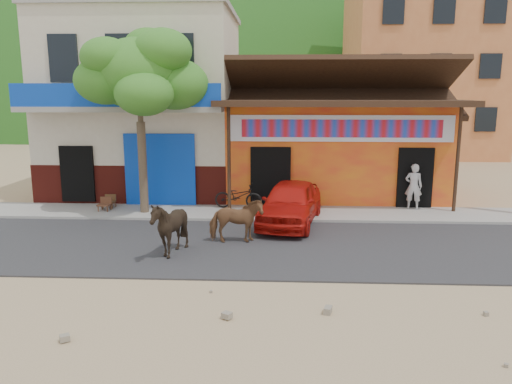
{
  "coord_description": "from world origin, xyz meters",
  "views": [
    {
      "loc": [
        -0.06,
        -10.28,
        4.08
      ],
      "look_at": [
        -0.72,
        3.0,
        1.4
      ],
      "focal_mm": 35.0,
      "sensor_mm": 36.0,
      "label": 1
    }
  ],
  "objects_px": {
    "cafe_chair_left": "(109,196)",
    "scooter": "(238,196)",
    "cow_dark": "(170,228)",
    "cafe_chair_right": "(104,199)",
    "pedestrian": "(414,186)",
    "tree": "(141,122)",
    "cow_tan": "(236,221)",
    "red_car": "(290,203)"
  },
  "relations": [
    {
      "from": "pedestrian",
      "to": "cafe_chair_left",
      "type": "xyz_separation_m",
      "value": [
        -10.5,
        -0.33,
        -0.37
      ]
    },
    {
      "from": "red_car",
      "to": "pedestrian",
      "type": "height_order",
      "value": "pedestrian"
    },
    {
      "from": "cow_dark",
      "to": "scooter",
      "type": "distance_m",
      "value": 5.07
    },
    {
      "from": "cafe_chair_left",
      "to": "cow_dark",
      "type": "bearing_deg",
      "value": -55.8
    },
    {
      "from": "cow_tan",
      "to": "cow_dark",
      "type": "relative_size",
      "value": 1.0
    },
    {
      "from": "tree",
      "to": "cafe_chair_right",
      "type": "distance_m",
      "value": 2.94
    },
    {
      "from": "cafe_chair_left",
      "to": "cafe_chair_right",
      "type": "xyz_separation_m",
      "value": [
        0.0,
        -0.48,
        0.01
      ]
    },
    {
      "from": "cafe_chair_right",
      "to": "cow_tan",
      "type": "bearing_deg",
      "value": -30.3
    },
    {
      "from": "cow_dark",
      "to": "pedestrian",
      "type": "distance_m",
      "value": 8.92
    },
    {
      "from": "red_car",
      "to": "scooter",
      "type": "bearing_deg",
      "value": 148.16
    },
    {
      "from": "cow_dark",
      "to": "scooter",
      "type": "relative_size",
      "value": 0.88
    },
    {
      "from": "scooter",
      "to": "pedestrian",
      "type": "bearing_deg",
      "value": -81.7
    },
    {
      "from": "cow_tan",
      "to": "cafe_chair_left",
      "type": "distance_m",
      "value": 5.98
    },
    {
      "from": "tree",
      "to": "red_car",
      "type": "relative_size",
      "value": 1.52
    },
    {
      "from": "cow_tan",
      "to": "scooter",
      "type": "height_order",
      "value": "cow_tan"
    },
    {
      "from": "cow_dark",
      "to": "cafe_chair_right",
      "type": "bearing_deg",
      "value": -174.5
    },
    {
      "from": "cow_tan",
      "to": "cafe_chair_right",
      "type": "height_order",
      "value": "cow_tan"
    },
    {
      "from": "cafe_chair_left",
      "to": "scooter",
      "type": "bearing_deg",
      "value": 1.81
    },
    {
      "from": "cow_tan",
      "to": "pedestrian",
      "type": "bearing_deg",
      "value": -62.7
    },
    {
      "from": "cow_dark",
      "to": "cafe_chair_right",
      "type": "xyz_separation_m",
      "value": [
        -3.2,
        4.31,
        -0.22
      ]
    },
    {
      "from": "scooter",
      "to": "pedestrian",
      "type": "xyz_separation_m",
      "value": [
        6.0,
        0.23,
        0.35
      ]
    },
    {
      "from": "cafe_chair_left",
      "to": "cafe_chair_right",
      "type": "bearing_deg",
      "value": -89.53
    },
    {
      "from": "cow_dark",
      "to": "cow_tan",
      "type": "bearing_deg",
      "value": 95.88
    },
    {
      "from": "red_car",
      "to": "pedestrian",
      "type": "distance_m",
      "value": 4.65
    },
    {
      "from": "scooter",
      "to": "pedestrian",
      "type": "distance_m",
      "value": 6.01
    },
    {
      "from": "scooter",
      "to": "pedestrian",
      "type": "height_order",
      "value": "pedestrian"
    },
    {
      "from": "cafe_chair_left",
      "to": "cafe_chair_right",
      "type": "relative_size",
      "value": 0.98
    },
    {
      "from": "red_car",
      "to": "scooter",
      "type": "relative_size",
      "value": 2.39
    },
    {
      "from": "scooter",
      "to": "pedestrian",
      "type": "relative_size",
      "value": 1.05
    },
    {
      "from": "cow_dark",
      "to": "cafe_chair_right",
      "type": "distance_m",
      "value": 5.37
    },
    {
      "from": "cow_dark",
      "to": "red_car",
      "type": "distance_m",
      "value": 4.45
    },
    {
      "from": "tree",
      "to": "scooter",
      "type": "distance_m",
      "value": 4.08
    },
    {
      "from": "tree",
      "to": "cow_dark",
      "type": "bearing_deg",
      "value": -66.93
    },
    {
      "from": "pedestrian",
      "to": "tree",
      "type": "bearing_deg",
      "value": 19.62
    },
    {
      "from": "cow_tan",
      "to": "pedestrian",
      "type": "distance_m",
      "value": 6.98
    },
    {
      "from": "red_car",
      "to": "cow_tan",
      "type": "bearing_deg",
      "value": -114.63
    },
    {
      "from": "cow_dark",
      "to": "cafe_chair_left",
      "type": "xyz_separation_m",
      "value": [
        -3.2,
        4.79,
        -0.23
      ]
    },
    {
      "from": "red_car",
      "to": "cafe_chair_right",
      "type": "height_order",
      "value": "red_car"
    },
    {
      "from": "cafe_chair_right",
      "to": "scooter",
      "type": "bearing_deg",
      "value": 10.59
    },
    {
      "from": "cow_dark",
      "to": "scooter",
      "type": "xyz_separation_m",
      "value": [
        1.3,
        4.9,
        -0.21
      ]
    },
    {
      "from": "cafe_chair_right",
      "to": "red_car",
      "type": "bearing_deg",
      "value": -6.67
    },
    {
      "from": "pedestrian",
      "to": "cafe_chair_left",
      "type": "distance_m",
      "value": 10.51
    }
  ]
}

